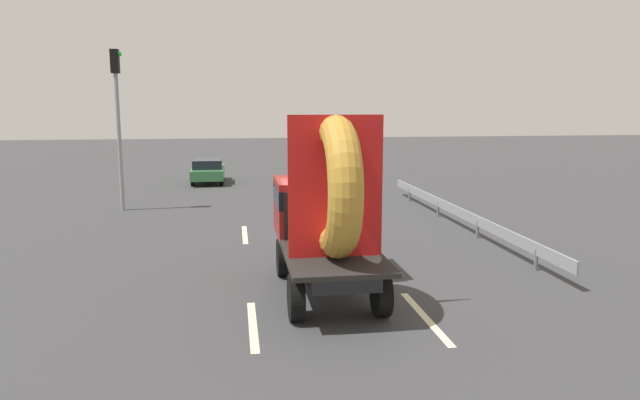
# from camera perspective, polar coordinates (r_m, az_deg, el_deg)

# --- Properties ---
(ground_plane) EXTENTS (120.00, 120.00, 0.00)m
(ground_plane) POSITION_cam_1_polar(r_m,az_deg,el_deg) (13.93, 1.72, -8.06)
(ground_plane) COLOR #38383A
(flatbed_truck) EXTENTS (2.02, 5.00, 3.97)m
(flatbed_truck) POSITION_cam_1_polar(r_m,az_deg,el_deg) (12.93, 0.50, -0.96)
(flatbed_truck) COLOR black
(flatbed_truck) RESTS_ON ground_plane
(distant_sedan) EXTENTS (1.67, 3.91, 1.27)m
(distant_sedan) POSITION_cam_1_polar(r_m,az_deg,el_deg) (31.80, -10.93, 2.91)
(distant_sedan) COLOR black
(distant_sedan) RESTS_ON ground_plane
(traffic_light) EXTENTS (0.42, 0.36, 6.25)m
(traffic_light) POSITION_cam_1_polar(r_m,az_deg,el_deg) (24.11, -19.24, 8.55)
(traffic_light) COLOR gray
(traffic_light) RESTS_ON ground_plane
(guardrail) EXTENTS (0.10, 14.47, 0.71)m
(guardrail) POSITION_cam_1_polar(r_m,az_deg,el_deg) (20.55, 13.23, -1.09)
(guardrail) COLOR gray
(guardrail) RESTS_ON ground_plane
(lane_dash_left_near) EXTENTS (0.16, 2.58, 0.01)m
(lane_dash_left_near) POSITION_cam_1_polar(r_m,az_deg,el_deg) (11.41, -6.60, -12.12)
(lane_dash_left_near) COLOR beige
(lane_dash_left_near) RESTS_ON ground_plane
(lane_dash_left_far) EXTENTS (0.16, 2.61, 0.01)m
(lane_dash_left_far) POSITION_cam_1_polar(r_m,az_deg,el_deg) (19.00, -7.38, -3.38)
(lane_dash_left_far) COLOR beige
(lane_dash_left_far) RESTS_ON ground_plane
(lane_dash_right_near) EXTENTS (0.16, 2.95, 0.01)m
(lane_dash_right_near) POSITION_cam_1_polar(r_m,az_deg,el_deg) (11.93, 10.28, -11.24)
(lane_dash_right_near) COLOR beige
(lane_dash_right_near) RESTS_ON ground_plane
(lane_dash_right_far) EXTENTS (0.16, 2.20, 0.01)m
(lane_dash_right_far) POSITION_cam_1_polar(r_m,az_deg,el_deg) (19.20, 2.83, -3.18)
(lane_dash_right_far) COLOR beige
(lane_dash_right_far) RESTS_ON ground_plane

